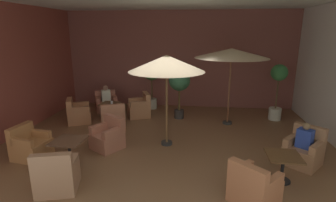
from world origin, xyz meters
name	(u,v)px	position (x,y,z in m)	size (l,w,h in m)	color
ground_plane	(166,145)	(0.00, 0.00, -0.01)	(9.58, 8.36, 0.02)	brown
wall_back_brick	(179,60)	(0.00, 4.14, 1.98)	(9.58, 0.08, 3.97)	brown
wall_left_accent	(3,73)	(-4.75, 0.00, 1.98)	(0.08, 8.36, 3.97)	brown
cafe_table_front_left	(110,107)	(-2.33, 1.97, 0.47)	(0.69, 0.69, 0.61)	black
armchair_front_left_north	(140,108)	(-1.31, 2.41, 0.34)	(0.99, 0.96, 0.91)	#B27851
armchair_front_left_east	(106,104)	(-2.83, 2.96, 0.30)	(1.04, 0.99, 0.81)	#B26853
armchair_front_left_south	(78,114)	(-3.35, 1.53, 0.32)	(1.02, 1.02, 0.86)	#B7764D
armchair_front_left_west	(113,120)	(-1.88, 0.96, 0.34)	(0.97, 0.98, 0.93)	#B67455
cafe_table_front_right	(69,145)	(-2.21, -1.35, 0.47)	(0.76, 0.76, 0.61)	black
armchair_front_right_north	(57,176)	(-1.90, -2.47, 0.33)	(0.93, 0.93, 0.92)	#A37456
armchair_front_right_east	(108,137)	(-1.57, -0.40, 0.32)	(1.01, 1.00, 0.87)	#AB6750
armchair_front_right_south	(30,146)	(-3.35, -1.19, 0.31)	(0.85, 0.84, 0.85)	#B17342
cafe_table_mid_center	(283,162)	(2.72, -1.55, 0.46)	(0.70, 0.70, 0.61)	black
armchair_mid_center_north	(254,187)	(1.97, -2.38, 0.32)	(1.07, 1.07, 0.88)	#B56D47
armchair_mid_center_east	(304,151)	(3.45, -0.69, 0.34)	(1.06, 1.07, 0.93)	#AA7752
patio_umbrella_tall_red	(167,64)	(0.01, 0.04, 2.31)	(2.06, 2.06, 2.54)	#2D2D2D
patio_umbrella_center_beige	(231,54)	(1.90, 2.01, 2.43)	(2.44, 2.44, 2.60)	#2D2D2D
potted_tree_left_corner	(179,83)	(0.17, 2.43, 1.33)	(0.78, 0.78, 1.83)	#35312F
potted_tree_mid_left	(152,80)	(-1.06, 3.55, 1.21)	(0.62, 0.62, 1.81)	beige
potted_tree_mid_right	(278,86)	(3.66, 2.69, 1.27)	(0.58, 0.58, 2.03)	beige
patron_blue_shirt	(305,137)	(3.42, -0.73, 0.72)	(0.42, 0.41, 0.62)	#2A42A1
patron_by_window	(106,94)	(-2.81, 2.92, 0.71)	(0.41, 0.35, 0.64)	silver
iced_drink_cup	(112,102)	(-2.23, 1.93, 0.66)	(0.08, 0.08, 0.11)	white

